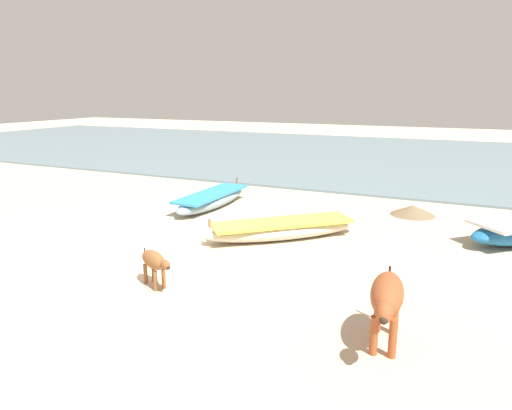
{
  "coord_description": "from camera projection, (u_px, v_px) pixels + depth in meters",
  "views": [
    {
      "loc": [
        6.03,
        -7.86,
        3.44
      ],
      "look_at": [
        1.28,
        2.49,
        0.6
      ],
      "focal_mm": 32.05,
      "sensor_mm": 36.0,
      "label": 1
    }
  ],
  "objects": [
    {
      "name": "calf_near_brown",
      "position": [
        154.0,
        262.0,
        8.18
      ],
      "size": [
        0.96,
        0.66,
        0.66
      ],
      "rotation": [
        0.0,
        0.0,
        5.78
      ],
      "color": "brown",
      "rests_on": "ground"
    },
    {
      "name": "fishing_boat_3",
      "position": [
        212.0,
        199.0,
        13.89
      ],
      "size": [
        1.0,
        3.52,
        0.65
      ],
      "rotation": [
        0.0,
        0.0,
        1.55
      ],
      "color": "#8CA5B7",
      "rests_on": "ground"
    },
    {
      "name": "cow_adult_rust",
      "position": [
        387.0,
        298.0,
        6.19
      ],
      "size": [
        0.56,
        1.55,
        1.0
      ],
      "rotation": [
        0.0,
        0.0,
        4.82
      ],
      "color": "#9E4C28",
      "rests_on": "ground"
    },
    {
      "name": "sea_water",
      "position": [
        346.0,
        154.0,
        25.42
      ],
      "size": [
        60.0,
        20.0,
        0.08
      ],
      "primitive_type": "cube",
      "color": "slate",
      "rests_on": "ground"
    },
    {
      "name": "fishing_boat_2",
      "position": [
        282.0,
        229.0,
        10.93
      ],
      "size": [
        3.44,
        3.21,
        0.63
      ],
      "rotation": [
        0.0,
        0.0,
        3.87
      ],
      "color": "beige",
      "rests_on": "ground"
    },
    {
      "name": "debris_pile_0",
      "position": [
        413.0,
        210.0,
        13.04
      ],
      "size": [
        1.45,
        1.45,
        0.29
      ],
      "primitive_type": "cone",
      "rotation": [
        0.0,
        0.0,
        4.54
      ],
      "color": "#7A6647",
      "rests_on": "ground"
    },
    {
      "name": "ground",
      "position": [
        158.0,
        250.0,
        10.2
      ],
      "size": [
        80.0,
        80.0,
        0.0
      ],
      "primitive_type": "plane",
      "color": "beige"
    }
  ]
}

